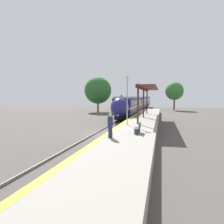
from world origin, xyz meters
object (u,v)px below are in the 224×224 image
platform_bench (138,128)px  lamppost_near (127,97)px  lamppost_mid (138,97)px  person_waiting (110,125)px  train (139,103)px  railway_signal (121,103)px

platform_bench → lamppost_near: size_ratio=0.29×
lamppost_mid → person_waiting: bearing=-90.1°
lamppost_mid → lamppost_near: bearing=-90.0°
lamppost_near → lamppost_mid: 10.95m
train → platform_bench: 42.80m
person_waiting → lamppost_mid: 18.81m
railway_signal → lamppost_near: 21.44m
railway_signal → person_waiting: bearing=-81.3°
railway_signal → lamppost_near: lamppost_near is taller
lamppost_near → person_waiting: bearing=-90.3°
railway_signal → lamppost_mid: lamppost_mid is taller
railway_signal → lamppost_near: (4.45, -20.93, 1.33)m
railway_signal → lamppost_near: size_ratio=0.81×
person_waiting → lamppost_mid: size_ratio=0.34×
platform_bench → railway_signal: (-6.22, 26.30, 1.20)m
person_waiting → railway_signal: (-4.41, 28.67, 0.72)m
person_waiting → platform_bench: bearing=52.7°
platform_bench → train: bearing=95.7°
train → person_waiting: (2.42, -44.95, -0.38)m
train → railway_signal: size_ratio=14.22×
train → railway_signal: 16.41m
train → lamppost_near: 37.33m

